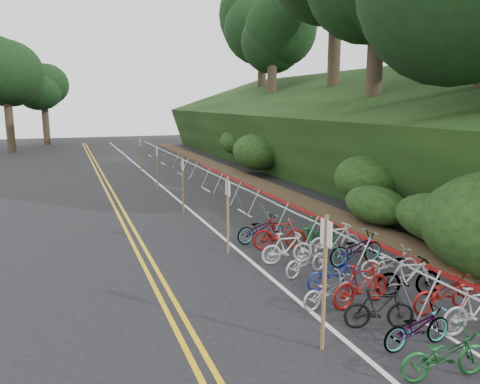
% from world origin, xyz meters
% --- Properties ---
extents(ground, '(120.00, 120.00, 0.00)m').
position_xyz_m(ground, '(0.00, 0.00, 0.00)').
color(ground, black).
rests_on(ground, ground).
extents(road_markings, '(7.47, 80.00, 0.01)m').
position_xyz_m(road_markings, '(0.63, 10.10, 0.00)').
color(road_markings, gold).
rests_on(road_markings, ground).
extents(red_curb, '(0.25, 28.00, 0.10)m').
position_xyz_m(red_curb, '(5.70, 12.00, 0.05)').
color(red_curb, maroon).
rests_on(red_curb, ground).
extents(embankment, '(14.30, 48.14, 9.11)m').
position_xyz_m(embankment, '(12.96, 19.04, 2.57)').
color(embankment, black).
rests_on(embankment, ground).
extents(tree_cluster, '(31.94, 53.61, 17.46)m').
position_xyz_m(tree_cluster, '(9.76, 22.04, 10.92)').
color(tree_cluster, '#2D2319').
rests_on(tree_cluster, ground).
extents(bike_rack_front, '(1.14, 2.75, 1.17)m').
position_xyz_m(bike_rack_front, '(2.96, -2.31, 0.84)').
color(bike_rack_front, '#9499A3').
rests_on(bike_rack_front, ground).
extents(bike_racks_rest, '(1.14, 23.00, 1.17)m').
position_xyz_m(bike_racks_rest, '(3.00, 13.00, 0.85)').
color(bike_racks_rest, '#9499A3').
rests_on(bike_racks_rest, ground).
extents(signpost_near, '(0.08, 0.40, 2.73)m').
position_xyz_m(signpost_near, '(0.39, -1.31, 1.56)').
color(signpost_near, brown).
rests_on(signpost_near, ground).
extents(signposts_rest, '(0.08, 18.40, 2.50)m').
position_xyz_m(signposts_rest, '(0.60, 14.00, 1.43)').
color(signposts_rest, brown).
rests_on(signposts_rest, ground).
extents(bike_front, '(0.80, 1.60, 0.80)m').
position_xyz_m(bike_front, '(1.54, 0.38, 0.40)').
color(bike_front, '#9E9EA3').
rests_on(bike_front, ground).
extents(bike_valet, '(3.14, 10.68, 1.10)m').
position_xyz_m(bike_valet, '(2.99, 1.23, 0.49)').
color(bike_valet, '#144C1E').
rests_on(bike_valet, ground).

